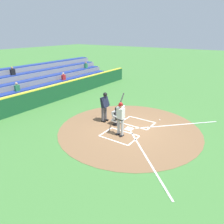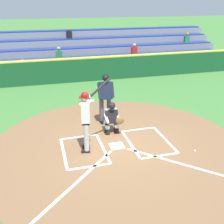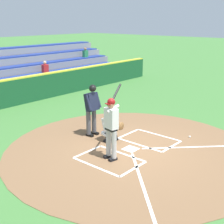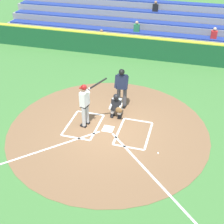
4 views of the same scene
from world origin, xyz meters
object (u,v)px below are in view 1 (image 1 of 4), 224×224
(catcher, at_px, (117,115))
(plate_umpire, at_px, (105,105))
(batter, at_px, (121,116))
(baseball, at_px, (160,120))

(catcher, bearing_deg, plate_umpire, -89.77)
(plate_umpire, bearing_deg, batter, 60.05)
(batter, bearing_deg, catcher, -138.48)
(plate_umpire, xyz_separation_m, baseball, (-2.07, 2.76, -1.04))
(batter, xyz_separation_m, catcher, (-1.03, -0.91, -0.51))
(catcher, xyz_separation_m, plate_umpire, (0.00, -0.87, 0.49))
(catcher, relative_size, plate_umpire, 0.61)
(batter, relative_size, plate_umpire, 1.14)
(catcher, height_order, baseball, catcher)
(plate_umpire, bearing_deg, baseball, 126.84)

